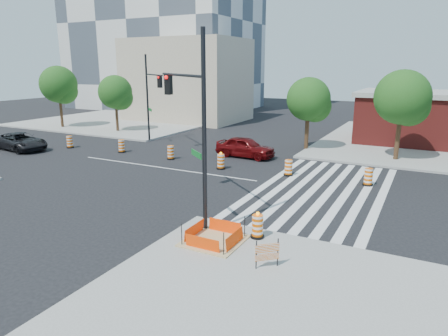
{
  "coord_description": "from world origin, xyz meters",
  "views": [
    {
      "loc": [
        16.01,
        -21.57,
        6.83
      ],
      "look_at": [
        6.27,
        -2.92,
        1.4
      ],
      "focal_mm": 32.0,
      "sensor_mm": 36.0,
      "label": 1
    }
  ],
  "objects": [
    {
      "name": "barricade",
      "position": [
        11.6,
        -9.97,
        0.71
      ],
      "size": [
        0.67,
        0.61,
        1.01
      ],
      "rotation": [
        0.0,
        0.0,
        0.73
      ],
      "color": "#E85D04",
      "rests_on": "ground"
    },
    {
      "name": "excavation_pit",
      "position": [
        9.0,
        -9.0,
        0.22
      ],
      "size": [
        2.2,
        2.2,
        0.9
      ],
      "color": "tan",
      "rests_on": "ground"
    },
    {
      "name": "pit_drum",
      "position": [
        10.36,
        -7.88,
        0.6
      ],
      "size": [
        0.55,
        0.55,
        1.09
      ],
      "color": "black",
      "rests_on": "ground"
    },
    {
      "name": "crosswalk_east",
      "position": [
        10.95,
        0.0,
        0.01
      ],
      "size": [
        6.75,
        13.5,
        0.01
      ],
      "color": "silver",
      "rests_on": "ground"
    },
    {
      "name": "tree_north_c",
      "position": [
        7.07,
        10.34,
        3.98
      ],
      "size": [
        3.54,
        3.49,
        5.94
      ],
      "color": "#382314",
      "rests_on": "ground"
    },
    {
      "name": "tree_north_d",
      "position": [
        14.02,
        9.61,
        4.41
      ],
      "size": [
        3.87,
        3.87,
        6.58
      ],
      "color": "#382314",
      "rests_on": "ground"
    },
    {
      "name": "median_drum_1",
      "position": [
        -5.94,
        2.57,
        0.48
      ],
      "size": [
        0.6,
        0.6,
        1.02
      ],
      "color": "black",
      "rests_on": "ground"
    },
    {
      "name": "signal_pole_nw",
      "position": [
        -5.76,
        6.48,
        4.69
      ],
      "size": [
        4.53,
        3.79,
        7.64
      ],
      "rotation": [
        0.0,
        0.0,
        -0.69
      ],
      "color": "black",
      "rests_on": "ground"
    },
    {
      "name": "median_drum_3",
      "position": [
        3.68,
        1.57,
        0.49
      ],
      "size": [
        0.6,
        0.6,
        1.18
      ],
      "color": "black",
      "rests_on": "ground"
    },
    {
      "name": "ground",
      "position": [
        0.0,
        0.0,
        0.0
      ],
      "size": [
        120.0,
        120.0,
        0.0
      ],
      "primitive_type": "plane",
      "color": "black",
      "rests_on": "ground"
    },
    {
      "name": "median_drum_4",
      "position": [
        8.27,
        2.1,
        0.48
      ],
      "size": [
        0.6,
        0.6,
        1.02
      ],
      "color": "black",
      "rests_on": "ground"
    },
    {
      "name": "dark_suv",
      "position": [
        -13.97,
        -0.57,
        0.71
      ],
      "size": [
        5.41,
        3.03,
        1.43
      ],
      "primitive_type": "imported",
      "rotation": [
        0.0,
        0.0,
        1.44
      ],
      "color": "black",
      "rests_on": "ground"
    },
    {
      "name": "red_coupe",
      "position": [
        3.63,
        5.63,
        0.78
      ],
      "size": [
        4.65,
        2.04,
        1.56
      ],
      "primitive_type": "imported",
      "rotation": [
        0.0,
        0.0,
        1.53
      ],
      "color": "#510608",
      "rests_on": "ground"
    },
    {
      "name": "median_drum_0",
      "position": [
        -11.09,
        1.93,
        0.48
      ],
      "size": [
        0.6,
        0.6,
        1.02
      ],
      "color": "black",
      "rests_on": "ground"
    },
    {
      "name": "tree_north_b",
      "position": [
        -13.2,
        10.23,
        3.95
      ],
      "size": [
        3.46,
        3.46,
        5.88
      ],
      "color": "#382314",
      "rests_on": "ground"
    },
    {
      "name": "median_drum_2",
      "position": [
        -1.01,
        2.39,
        0.48
      ],
      "size": [
        0.6,
        0.6,
        1.02
      ],
      "color": "black",
      "rests_on": "ground"
    },
    {
      "name": "lane_centerline",
      "position": [
        0.0,
        0.0,
        0.01
      ],
      "size": [
        14.0,
        0.12,
        0.01
      ],
      "primitive_type": "cube",
      "color": "silver",
      "rests_on": "ground"
    },
    {
      "name": "beige_midrise",
      "position": [
        -12.0,
        22.0,
        5.0
      ],
      "size": [
        14.0,
        10.0,
        10.0
      ],
      "primitive_type": "cube",
      "color": "tan",
      "rests_on": "ground"
    },
    {
      "name": "tree_north_a",
      "position": [
        -20.6,
        9.49,
        4.57
      ],
      "size": [
        4.01,
        4.01,
        6.81
      ],
      "color": "#382314",
      "rests_on": "ground"
    },
    {
      "name": "signal_pole_se",
      "position": [
        6.79,
        -7.03,
        4.95
      ],
      "size": [
        4.8,
        3.99,
        8.07
      ],
      "rotation": [
        0.0,
        0.0,
        2.45
      ],
      "color": "black",
      "rests_on": "ground"
    },
    {
      "name": "sidewalk_nw",
      "position": [
        -18.0,
        18.0,
        0.07
      ],
      "size": [
        22.0,
        22.0,
        0.15
      ],
      "primitive_type": "cube",
      "color": "gray",
      "rests_on": "ground"
    },
    {
      "name": "median_drum_5",
      "position": [
        13.12,
        2.16,
        0.48
      ],
      "size": [
        0.6,
        0.6,
        1.02
      ],
      "color": "black",
      "rests_on": "ground"
    }
  ]
}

